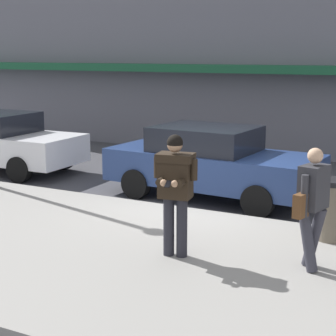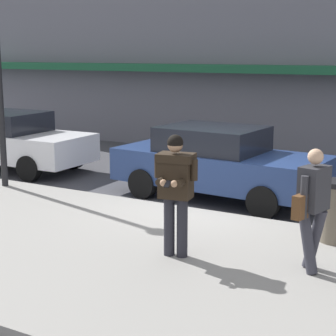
{
  "view_description": "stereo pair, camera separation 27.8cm",
  "coord_description": "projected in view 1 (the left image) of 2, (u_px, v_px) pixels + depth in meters",
  "views": [
    {
      "loc": [
        4.43,
        -9.66,
        3.07
      ],
      "look_at": [
        0.9,
        -2.84,
        1.49
      ],
      "focal_mm": 60.0,
      "sensor_mm": 36.0,
      "label": 1
    },
    {
      "loc": [
        4.68,
        -9.53,
        3.07
      ],
      "look_at": [
        0.9,
        -2.84,
        1.49
      ],
      "focal_mm": 60.0,
      "sensor_mm": 36.0,
      "label": 2
    }
  ],
  "objects": [
    {
      "name": "ground_plane",
      "position": [
        194.0,
        212.0,
        11.02
      ],
      "size": [
        80.0,
        80.0,
        0.0
      ],
      "primitive_type": "plane",
      "color": "#3D3D42"
    },
    {
      "name": "sidewalk",
      "position": [
        174.0,
        265.0,
        8.08
      ],
      "size": [
        32.0,
        5.3,
        0.14
      ],
      "primitive_type": "cube",
      "color": "gray",
      "rests_on": "ground"
    },
    {
      "name": "curb_paint_line",
      "position": [
        243.0,
        218.0,
        10.61
      ],
      "size": [
        28.0,
        0.12,
        0.01
      ],
      "primitive_type": "cube",
      "color": "silver",
      "rests_on": "ground"
    },
    {
      "name": "parked_sedan_mid",
      "position": [
        211.0,
        162.0,
        11.94
      ],
      "size": [
        4.61,
        2.15,
        1.54
      ],
      "color": "navy",
      "rests_on": "ground"
    },
    {
      "name": "man_texting_on_phone",
      "position": [
        175.0,
        182.0,
        8.03
      ],
      "size": [
        0.64,
        0.62,
        1.81
      ],
      "color": "#23232B",
      "rests_on": "sidewalk"
    },
    {
      "name": "pedestrian_with_bag",
      "position": [
        312.0,
        201.0,
        7.56
      ],
      "size": [
        0.4,
        0.71,
        1.7
      ],
      "color": "#33333D",
      "rests_on": "sidewalk"
    },
    {
      "name": "trash_bin",
      "position": [
        333.0,
        209.0,
        8.9
      ],
      "size": [
        0.55,
        0.55,
        0.98
      ],
      "color": "#665B4C",
      "rests_on": "sidewalk"
    }
  ]
}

